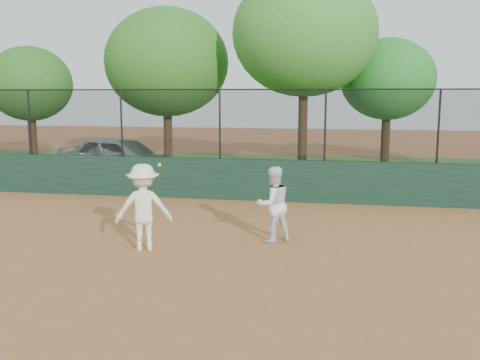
% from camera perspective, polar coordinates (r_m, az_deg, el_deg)
% --- Properties ---
extents(ground, '(80.00, 80.00, 0.00)m').
position_cam_1_polar(ground, '(9.97, -6.93, -8.67)').
color(ground, '#A66535').
rests_on(ground, ground).
extents(back_wall, '(26.00, 0.20, 1.20)m').
position_cam_1_polar(back_wall, '(15.51, -0.34, 0.06)').
color(back_wall, '#183625').
rests_on(back_wall, ground).
extents(grass_strip, '(36.00, 12.00, 0.01)m').
position_cam_1_polar(grass_strip, '(21.46, 2.69, 0.95)').
color(grass_strip, '#31571B').
rests_on(grass_strip, ground).
extents(parked_car, '(4.92, 2.67, 1.59)m').
position_cam_1_polar(parked_car, '(19.57, -12.50, 2.29)').
color(parked_car, '#9EA2A7').
rests_on(parked_car, ground).
extents(player_second, '(0.97, 0.93, 1.58)m').
position_cam_1_polar(player_second, '(11.08, 3.55, -2.60)').
color(player_second, white).
rests_on(player_second, ground).
extents(player_main, '(1.24, 0.95, 1.76)m').
position_cam_1_polar(player_main, '(10.62, -10.25, -2.88)').
color(player_main, white).
rests_on(player_main, ground).
extents(fence_assembly, '(26.00, 0.06, 2.00)m').
position_cam_1_polar(fence_assembly, '(15.35, -0.45, 6.11)').
color(fence_assembly, black).
rests_on(fence_assembly, back_wall).
extents(tree_0, '(3.61, 3.29, 5.05)m').
position_cam_1_polar(tree_0, '(24.52, -21.54, 9.48)').
color(tree_0, '#452A18').
rests_on(tree_0, ground).
extents(tree_1, '(5.19, 4.72, 6.61)m').
position_cam_1_polar(tree_1, '(22.89, -7.85, 12.31)').
color(tree_1, '#482F19').
rests_on(tree_1, ground).
extents(tree_2, '(5.41, 4.92, 7.62)m').
position_cam_1_polar(tree_2, '(20.70, 6.88, 15.23)').
color(tree_2, '#422C17').
rests_on(tree_2, ground).
extents(tree_3, '(3.74, 3.40, 5.27)m').
position_cam_1_polar(tree_3, '(22.38, 15.50, 10.29)').
color(tree_3, '#382312').
rests_on(tree_3, ground).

